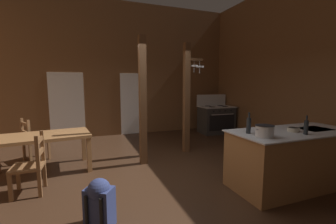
{
  "coord_description": "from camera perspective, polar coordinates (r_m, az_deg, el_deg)",
  "views": [
    {
      "loc": [
        -1.18,
        -3.66,
        1.71
      ],
      "look_at": [
        0.48,
        0.76,
        1.11
      ],
      "focal_mm": 23.96,
      "sensor_mm": 36.0,
      "label": 1
    }
  ],
  "objects": [
    {
      "name": "stockpot_on_counter",
      "position": [
        3.54,
        23.34,
        -4.47
      ],
      "size": [
        0.33,
        0.26,
        0.18
      ],
      "color": "#B7BABF",
      "rests_on": "kitchen_island"
    },
    {
      "name": "dining_table",
      "position": [
        4.94,
        -29.39,
        -6.1
      ],
      "size": [
        1.8,
        1.11,
        0.74
      ],
      "color": "olive",
      "rests_on": "ground_plane"
    },
    {
      "name": "wall_back",
      "position": [
        7.69,
        -11.92,
        10.48
      ],
      "size": [
        8.27,
        0.14,
        4.33
      ],
      "primitive_type": "cube",
      "color": "brown",
      "rests_on": "ground_plane"
    },
    {
      "name": "bottle_short_on_counter",
      "position": [
        3.69,
        19.84,
        -3.14
      ],
      "size": [
        0.07,
        0.07,
        0.33
      ],
      "color": "#1E2328",
      "rests_on": "kitchen_island"
    },
    {
      "name": "glazed_panel_back_right",
      "position": [
        7.7,
        -8.87,
        2.05
      ],
      "size": [
        0.84,
        0.01,
        2.05
      ],
      "primitive_type": "cube",
      "color": "white",
      "rests_on": "ground_plane"
    },
    {
      "name": "bottle_tall_on_counter",
      "position": [
        4.01,
        31.69,
        -3.24
      ],
      "size": [
        0.06,
        0.06,
        0.29
      ],
      "color": "#1E2328",
      "rests_on": "kitchen_island"
    },
    {
      "name": "support_post_center",
      "position": [
        4.71,
        -6.44,
        2.69
      ],
      "size": [
        0.14,
        0.14,
        2.68
      ],
      "color": "brown",
      "rests_on": "ground_plane"
    },
    {
      "name": "ground_plane",
      "position": [
        4.23,
        -2.55,
        -17.37
      ],
      "size": [
        8.27,
        8.51,
        0.1
      ],
      "primitive_type": "cube",
      "color": "#382316"
    },
    {
      "name": "stove_range",
      "position": [
        7.98,
        12.11,
        -1.78
      ],
      "size": [
        1.17,
        0.86,
        1.32
      ],
      "color": "#2D2D2D",
      "rests_on": "ground_plane"
    },
    {
      "name": "wall_right",
      "position": [
        6.2,
        33.65,
        10.26
      ],
      "size": [
        0.14,
        8.51,
        4.33
      ],
      "primitive_type": "cube",
      "color": "brown",
      "rests_on": "ground_plane"
    },
    {
      "name": "ladderback_chair_near_window",
      "position": [
        5.86,
        -31.06,
        -6.22
      ],
      "size": [
        0.6,
        0.6,
        0.95
      ],
      "color": "brown",
      "rests_on": "ground_plane"
    },
    {
      "name": "ladderback_chair_by_post",
      "position": [
        4.16,
        -31.43,
        -11.47
      ],
      "size": [
        0.45,
        0.45,
        0.95
      ],
      "color": "brown",
      "rests_on": "ground_plane"
    },
    {
      "name": "glazed_door_back_left",
      "position": [
        7.56,
        -24.3,
        1.39
      ],
      "size": [
        1.0,
        0.01,
        2.05
      ],
      "primitive_type": "cube",
      "color": "white",
      "rests_on": "ground_plane"
    },
    {
      "name": "mixing_bowl_on_counter",
      "position": [
        4.16,
        29.27,
        -3.91
      ],
      "size": [
        0.18,
        0.18,
        0.07
      ],
      "color": "#B2A893",
      "rests_on": "kitchen_island"
    },
    {
      "name": "support_post_with_pot_rack",
      "position": [
        5.57,
        4.93,
        4.21
      ],
      "size": [
        0.52,
        0.2,
        2.68
      ],
      "color": "brown",
      "rests_on": "ground_plane"
    },
    {
      "name": "kitchen_island",
      "position": [
        4.36,
        29.07,
        -10.23
      ],
      "size": [
        2.16,
        0.97,
        0.94
      ],
      "color": "olive",
      "rests_on": "ground_plane"
    },
    {
      "name": "backpack",
      "position": [
        2.99,
        -17.01,
        -20.89
      ],
      "size": [
        0.39,
        0.38,
        0.6
      ],
      "color": "navy",
      "rests_on": "ground_plane"
    }
  ]
}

